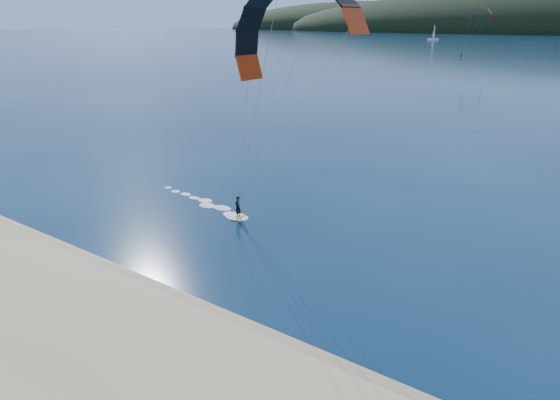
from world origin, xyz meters
name	(u,v)px	position (x,y,z in m)	size (l,w,h in m)	color
ground	(120,361)	(0.00, 0.00, 0.00)	(1800.00, 1800.00, 0.00)	#071B34
wet_sand	(192,314)	(0.00, 4.50, 0.05)	(220.00, 2.50, 0.10)	#846B4D
kitesurfer_near	(295,59)	(0.68, 12.85, 12.24)	(22.44, 6.35, 15.96)	gold
kitesurfer_far	(480,19)	(-35.29, 195.47, 15.01)	(11.36, 6.71, 17.92)	gold
sailboat	(433,39)	(-118.34, 393.10, 0.89)	(8.65, 5.80, 12.09)	white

